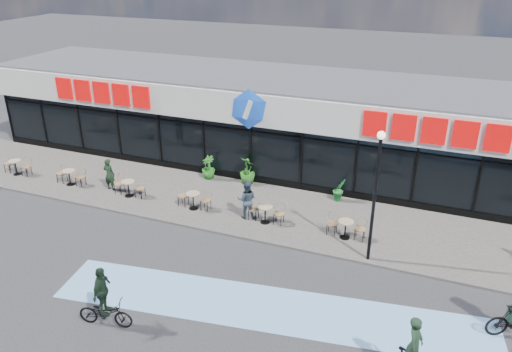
# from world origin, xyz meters

# --- Properties ---
(ground) EXTENTS (120.00, 120.00, 0.00)m
(ground) POSITION_xyz_m (0.00, 0.00, 0.00)
(ground) COLOR #28282B
(ground) RESTS_ON ground
(sidewalk) EXTENTS (44.00, 5.00, 0.10)m
(sidewalk) POSITION_xyz_m (0.00, 4.50, 0.05)
(sidewalk) COLOR #5D5852
(sidewalk) RESTS_ON ground
(bike_lane) EXTENTS (14.17, 4.13, 0.01)m
(bike_lane) POSITION_xyz_m (4.00, -1.50, 0.01)
(bike_lane) COLOR #6FA1D2
(bike_lane) RESTS_ON ground
(building) EXTENTS (30.60, 6.57, 4.75)m
(building) POSITION_xyz_m (-0.00, 9.93, 2.34)
(building) COLOR black
(building) RESTS_ON ground
(lamp_post) EXTENTS (0.28, 0.28, 4.91)m
(lamp_post) POSITION_xyz_m (6.47, 2.30, 3.04)
(lamp_post) COLOR black
(lamp_post) RESTS_ON sidewalk
(bistro_set_0) EXTENTS (1.54, 0.62, 0.90)m
(bistro_set_0) POSITION_xyz_m (-11.24, 3.52, 0.56)
(bistro_set_0) COLOR tan
(bistro_set_0) RESTS_ON sidewalk
(bistro_set_1) EXTENTS (1.54, 0.62, 0.90)m
(bistro_set_1) POSITION_xyz_m (-7.92, 3.52, 0.56)
(bistro_set_1) COLOR tan
(bistro_set_1) RESTS_ON sidewalk
(bistro_set_2) EXTENTS (1.54, 0.62, 0.90)m
(bistro_set_2) POSITION_xyz_m (-4.59, 3.52, 0.56)
(bistro_set_2) COLOR tan
(bistro_set_2) RESTS_ON sidewalk
(bistro_set_3) EXTENTS (1.54, 0.62, 0.90)m
(bistro_set_3) POSITION_xyz_m (-1.27, 3.52, 0.56)
(bistro_set_3) COLOR tan
(bistro_set_3) RESTS_ON sidewalk
(bistro_set_4) EXTENTS (1.54, 0.62, 0.90)m
(bistro_set_4) POSITION_xyz_m (2.05, 3.52, 0.56)
(bistro_set_4) COLOR tan
(bistro_set_4) RESTS_ON sidewalk
(bistro_set_5) EXTENTS (1.54, 0.62, 0.90)m
(bistro_set_5) POSITION_xyz_m (5.37, 3.52, 0.56)
(bistro_set_5) COLOR tan
(bistro_set_5) RESTS_ON sidewalk
(potted_plant_left) EXTENTS (1.02, 1.02, 1.33)m
(potted_plant_left) POSITION_xyz_m (-0.08, 6.69, 0.77)
(potted_plant_left) COLOR #235A19
(potted_plant_left) RESTS_ON sidewalk
(potted_plant_mid) EXTENTS (0.85, 0.85, 1.15)m
(potted_plant_mid) POSITION_xyz_m (-2.08, 6.53, 0.68)
(potted_plant_mid) COLOR #205F1B
(potted_plant_mid) RESTS_ON sidewalk
(potted_plant_right) EXTENTS (0.73, 0.73, 1.04)m
(potted_plant_right) POSITION_xyz_m (4.42, 6.53, 0.62)
(potted_plant_right) COLOR #1E6B29
(potted_plant_right) RESTS_ON sidewalk
(patron_left) EXTENTS (0.57, 0.38, 1.54)m
(patron_left) POSITION_xyz_m (-5.80, 3.72, 0.87)
(patron_left) COLOR black
(patron_left) RESTS_ON sidewalk
(patron_right) EXTENTS (0.98, 0.86, 1.68)m
(patron_right) POSITION_xyz_m (1.18, 3.53, 0.94)
(patron_right) COLOR #303D4B
(patron_right) RESTS_ON sidewalk
(cyclist_c) EXTENTS (1.79, 0.99, 2.04)m
(cyclist_c) POSITION_xyz_m (-0.29, -4.01, 0.76)
(cyclist_c) COLOR black
(cyclist_c) RESTS_ON ground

